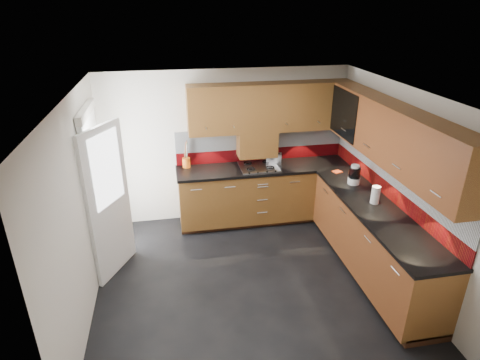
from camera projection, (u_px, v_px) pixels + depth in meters
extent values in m
cube|color=black|center=(249.00, 280.00, 5.19)|extent=(4.00, 3.80, 0.02)
cube|color=white|center=(251.00, 90.00, 4.18)|extent=(4.00, 3.80, 0.10)
cube|color=silver|center=(226.00, 146.00, 6.34)|extent=(4.00, 0.08, 2.64)
cube|color=silver|center=(300.00, 304.00, 3.04)|extent=(4.00, 0.08, 2.64)
cube|color=silver|center=(76.00, 211.00, 4.37)|extent=(0.08, 3.80, 2.64)
cube|color=silver|center=(402.00, 184.00, 5.02)|extent=(0.08, 3.80, 2.64)
cube|color=#563813|center=(264.00, 193.00, 6.43)|extent=(2.70, 0.60, 0.95)
cube|color=brown|center=(372.00, 240.00, 5.17)|extent=(0.60, 2.60, 0.95)
cube|color=#3B1F10|center=(263.00, 215.00, 6.63)|extent=(2.70, 0.54, 0.10)
cube|color=#3B1F10|center=(370.00, 267.00, 5.35)|extent=(0.54, 2.60, 0.10)
cube|color=black|center=(264.00, 168.00, 6.23)|extent=(2.72, 0.62, 0.04)
cube|color=black|center=(377.00, 211.00, 4.96)|extent=(0.62, 2.60, 0.04)
cube|color=maroon|center=(261.00, 154.00, 6.45)|extent=(2.70, 0.02, 0.20)
cube|color=silver|center=(261.00, 138.00, 6.34)|extent=(2.70, 0.02, 0.34)
cube|color=maroon|center=(388.00, 189.00, 5.25)|extent=(0.02, 3.20, 0.20)
cube|color=silver|center=(391.00, 170.00, 5.14)|extent=(0.02, 3.20, 0.34)
cube|color=#563813|center=(271.00, 107.00, 6.00)|extent=(2.50, 0.33, 0.72)
cube|color=brown|center=(393.00, 135.00, 4.75)|extent=(0.33, 2.87, 0.72)
cube|color=silver|center=(263.00, 124.00, 5.91)|extent=(1.80, 0.01, 0.16)
cube|color=silver|center=(378.00, 154.00, 4.78)|extent=(0.01, 2.00, 0.16)
cube|color=#563813|center=(257.00, 143.00, 6.20)|extent=(0.60, 0.33, 0.40)
cube|color=black|center=(343.00, 114.00, 5.65)|extent=(0.01, 0.80, 0.66)
cube|color=#FFD18C|center=(364.00, 113.00, 5.70)|extent=(0.01, 0.76, 0.64)
cube|color=black|center=(355.00, 112.00, 5.67)|extent=(0.29, 0.76, 0.01)
cylinder|color=black|center=(364.00, 109.00, 5.41)|extent=(0.07, 0.07, 0.16)
cylinder|color=black|center=(359.00, 107.00, 5.54)|extent=(0.07, 0.07, 0.16)
cylinder|color=white|center=(354.00, 104.00, 5.67)|extent=(0.07, 0.07, 0.16)
cylinder|color=black|center=(350.00, 102.00, 5.81)|extent=(0.07, 0.07, 0.16)
cube|color=white|center=(98.00, 190.00, 5.26)|extent=(0.06, 0.95, 2.04)
cube|color=white|center=(109.00, 203.00, 4.99)|extent=(0.42, 0.73, 1.98)
cube|color=white|center=(107.00, 169.00, 4.81)|extent=(0.28, 0.50, 0.90)
cube|color=silver|center=(259.00, 167.00, 6.20)|extent=(0.58, 0.50, 0.02)
torus|color=black|center=(251.00, 169.00, 6.05)|extent=(0.13, 0.13, 0.02)
torus|color=black|center=(270.00, 168.00, 6.10)|extent=(0.13, 0.13, 0.02)
torus|color=black|center=(248.00, 163.00, 6.27)|extent=(0.13, 0.13, 0.02)
torus|color=black|center=(266.00, 162.00, 6.32)|extent=(0.13, 0.13, 0.02)
cube|color=black|center=(262.00, 172.00, 5.98)|extent=(0.44, 0.04, 0.02)
cylinder|color=orange|center=(186.00, 163.00, 6.18)|extent=(0.12, 0.12, 0.15)
cylinder|color=brown|center=(186.00, 151.00, 6.12)|extent=(0.06, 0.03, 0.30)
cylinder|color=brown|center=(187.00, 152.00, 6.12)|extent=(0.04, 0.04, 0.28)
cylinder|color=brown|center=(186.00, 150.00, 6.12)|extent=(0.06, 0.02, 0.32)
cylinder|color=brown|center=(187.00, 152.00, 6.12)|extent=(0.03, 0.05, 0.26)
cylinder|color=brown|center=(185.00, 151.00, 6.12)|extent=(0.05, 0.04, 0.29)
cube|color=silver|center=(274.00, 159.00, 6.31)|extent=(0.27, 0.20, 0.16)
cube|color=black|center=(274.00, 154.00, 6.28)|extent=(0.18, 0.07, 0.01)
cube|color=black|center=(273.00, 153.00, 6.31)|extent=(0.18, 0.07, 0.01)
cylinder|color=white|center=(354.00, 180.00, 5.64)|extent=(0.17, 0.17, 0.09)
cylinder|color=black|center=(355.00, 173.00, 5.59)|extent=(0.16, 0.16, 0.15)
cylinder|color=white|center=(355.00, 166.00, 5.55)|extent=(0.11, 0.11, 0.04)
cylinder|color=white|center=(375.00, 195.00, 5.07)|extent=(0.14, 0.14, 0.23)
cube|color=#F54C1B|center=(337.00, 172.00, 6.03)|extent=(0.15, 0.14, 0.01)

